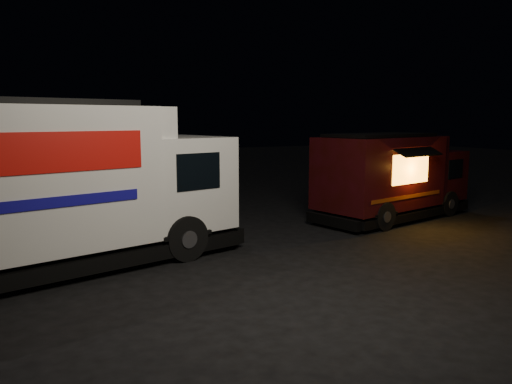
{
  "coord_description": "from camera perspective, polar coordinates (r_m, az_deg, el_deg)",
  "views": [
    {
      "loc": [
        -4.24,
        -9.86,
        3.08
      ],
      "look_at": [
        1.35,
        2.0,
        1.15
      ],
      "focal_mm": 35.0,
      "sensor_mm": 36.0,
      "label": 1
    }
  ],
  "objects": [
    {
      "name": "ground",
      "position": [
        11.16,
        -1.91,
        -7.66
      ],
      "size": [
        80.0,
        80.0,
        0.0
      ],
      "primitive_type": "plane",
      "color": "black",
      "rests_on": "ground"
    },
    {
      "name": "red_truck",
      "position": [
        16.07,
        15.47,
        1.79
      ],
      "size": [
        6.02,
        3.38,
        2.65
      ],
      "primitive_type": null,
      "rotation": [
        0.0,
        0.0,
        0.24
      ],
      "color": "#340910",
      "rests_on": "ground"
    },
    {
      "name": "white_truck",
      "position": [
        10.93,
        -21.17,
        0.68
      ],
      "size": [
        8.03,
        4.48,
        3.45
      ],
      "primitive_type": null,
      "rotation": [
        0.0,
        0.0,
        0.26
      ],
      "color": "silver",
      "rests_on": "ground"
    }
  ]
}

